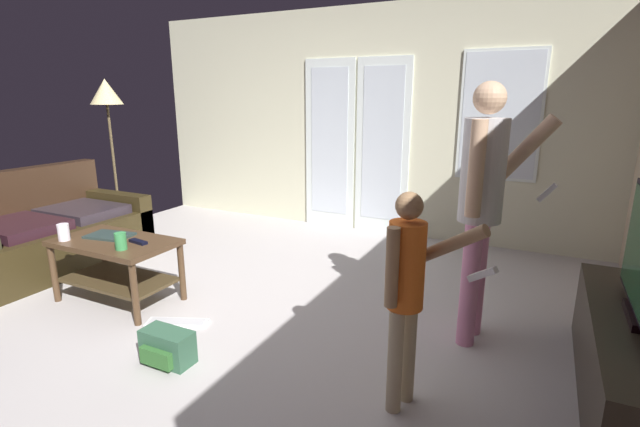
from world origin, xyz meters
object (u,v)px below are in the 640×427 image
person_child (407,283)px  backpack (167,347)px  floor_lamp (107,100)px  laptop_closed (110,235)px  tv_stand (627,362)px  leather_couch (15,244)px  coffee_table (116,257)px  tv_remote_black (138,242)px  cup_by_laptop (64,232)px  person_adult (483,193)px  cup_near_edge (121,241)px  loose_keyboard (177,323)px

person_child → backpack: 1.54m
backpack → floor_lamp: bearing=143.8°
backpack → laptop_closed: 1.28m
tv_stand → floor_lamp: 5.32m
leather_couch → tv_stand: size_ratio=1.39×
coffee_table → person_child: 2.42m
coffee_table → laptop_closed: bearing=156.0°
coffee_table → tv_remote_black: size_ratio=5.60×
backpack → tv_remote_black: 1.01m
coffee_table → backpack: (0.98, -0.50, -0.26)m
leather_couch → cup_by_laptop: leather_couch is taller
coffee_table → person_child: person_child is taller
floor_lamp → person_adult: bearing=-10.3°
tv_stand → floor_lamp: (-5.03, 1.11, 1.30)m
tv_stand → tv_remote_black: size_ratio=9.50×
coffee_table → tv_remote_black: bearing=7.0°
laptop_closed → backpack: bearing=-36.2°
person_child → laptop_closed: 2.51m
leather_couch → coffee_table: bearing=1.1°
coffee_table → tv_stand: coffee_table is taller
leather_couch → laptop_closed: bearing=3.5°
laptop_closed → cup_near_edge: cup_near_edge is taller
person_adult → floor_lamp: 4.31m
cup_near_edge → tv_remote_black: cup_near_edge is taller
person_child → backpack: size_ratio=3.53×
floor_lamp → loose_keyboard: size_ratio=3.89×
cup_by_laptop → tv_remote_black: 0.60m
laptop_closed → coffee_table: bearing=-33.5°
backpack → cup_near_edge: 0.95m
coffee_table → cup_by_laptop: (-0.34, -0.17, 0.20)m
person_adult → cup_near_edge: person_adult is taller
tv_stand → person_adult: (-0.83, 0.34, 0.76)m
leather_couch → backpack: (2.25, -0.47, -0.20)m
person_child → cup_by_laptop: bearing=178.4°
leather_couch → laptop_closed: 1.19m
leather_couch → floor_lamp: floor_lamp is taller
leather_couch → loose_keyboard: bearing=-2.3°
person_adult → laptop_closed: size_ratio=4.91×
person_adult → laptop_closed: person_adult is taller
tv_stand → person_adult: bearing=157.4°
tv_stand → cup_by_laptop: (-3.77, -0.46, 0.33)m
backpack → cup_near_edge: bearing=154.0°
tv_stand → person_adult: 1.17m
person_adult → backpack: (-1.62, -1.13, -0.90)m
coffee_table → tv_stand: bearing=4.7°
laptop_closed → tv_remote_black: 0.33m
coffee_table → tv_stand: 3.44m
person_child → cup_by_laptop: (-2.72, 0.08, -0.12)m
floor_lamp → laptop_closed: (1.50, -1.35, -1.03)m
coffee_table → person_adult: bearing=13.6°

